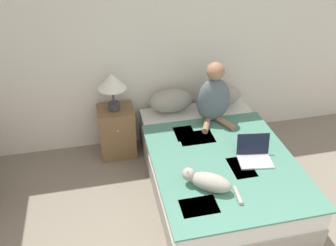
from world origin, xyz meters
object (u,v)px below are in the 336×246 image
(cat_tabby, at_px, (208,181))
(pillow_far, at_px, (220,96))
(laptop_open, at_px, (254,155))
(person_sitting, at_px, (214,97))
(pillow_near, at_px, (171,101))
(bed, at_px, (216,169))
(nightstand, at_px, (117,132))
(table_lamp, at_px, (112,83))

(cat_tabby, bearing_deg, pillow_far, -78.88)
(laptop_open, bearing_deg, cat_tabby, -144.28)
(person_sitting, height_order, cat_tabby, person_sitting)
(pillow_near, xyz_separation_m, cat_tabby, (0.02, -1.40, -0.05))
(pillow_far, bearing_deg, pillow_near, 180.00)
(bed, height_order, pillow_near, pillow_near)
(pillow_near, distance_m, cat_tabby, 1.40)
(person_sitting, height_order, nightstand, person_sitting)
(pillow_far, relative_size, laptop_open, 1.47)
(pillow_far, distance_m, person_sitting, 0.40)
(pillow_far, xyz_separation_m, cat_tabby, (-0.60, -1.40, -0.05))
(bed, xyz_separation_m, laptop_open, (0.30, -0.22, 0.31))
(cat_tabby, relative_size, nightstand, 0.74)
(person_sitting, xyz_separation_m, laptop_open, (0.18, -0.79, -0.26))
(pillow_far, distance_m, nightstand, 1.35)
(pillow_far, bearing_deg, laptop_open, -90.60)
(laptop_open, xyz_separation_m, nightstand, (-1.29, 1.08, -0.25))
(bed, distance_m, person_sitting, 0.81)
(table_lamp, bearing_deg, nightstand, -6.14)
(bed, xyz_separation_m, pillow_far, (0.31, 0.88, 0.40))
(bed, bearing_deg, pillow_far, 70.35)
(bed, xyz_separation_m, table_lamp, (-1.00, 0.86, 0.73))
(pillow_near, bearing_deg, pillow_far, 0.00)
(bed, height_order, table_lamp, table_lamp)
(cat_tabby, distance_m, table_lamp, 1.60)
(pillow_near, relative_size, table_lamp, 1.18)
(person_sitting, relative_size, cat_tabby, 1.55)
(bed, height_order, laptop_open, laptop_open)
(bed, bearing_deg, cat_tabby, -118.70)
(cat_tabby, height_order, table_lamp, table_lamp)
(bed, distance_m, laptop_open, 0.49)
(person_sitting, bearing_deg, pillow_far, 57.56)
(laptop_open, distance_m, nightstand, 1.70)
(person_sitting, bearing_deg, table_lamp, 165.59)
(person_sitting, relative_size, table_lamp, 1.60)
(cat_tabby, xyz_separation_m, laptop_open, (0.59, 0.30, -0.04))
(pillow_far, xyz_separation_m, nightstand, (-1.31, -0.02, -0.34))
(pillow_far, bearing_deg, nightstand, -179.05)
(nightstand, bearing_deg, bed, -40.74)
(nightstand, relative_size, table_lamp, 1.39)
(table_lamp, bearing_deg, laptop_open, -39.66)
(person_sitting, bearing_deg, pillow_near, 144.38)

